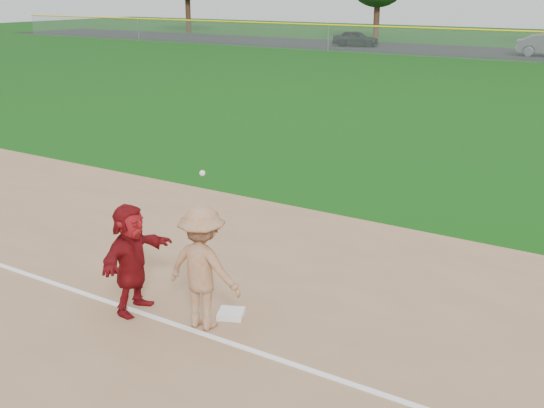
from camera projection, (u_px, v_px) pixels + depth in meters
The scene contains 6 objects.
ground at pixel (219, 309), 10.53m from camera, with size 160.00×160.00×0.00m, color #10470D.
foul_line at pixel (185, 328), 9.88m from camera, with size 60.00×0.10×0.01m, color white.
first_base at pixel (231, 314), 10.23m from camera, with size 0.37×0.37×0.08m, color white.
base_runner at pixel (131, 258), 10.18m from camera, with size 1.58×0.50×1.70m, color maroon.
car_left at pixel (356, 38), 57.08m from camera, with size 1.55×3.85×1.31m, color black.
first_base_play at pixel (203, 268), 9.68m from camera, with size 1.22×0.75×2.28m.
Camera 1 is at (5.91, -7.53, 4.74)m, focal length 45.00 mm.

